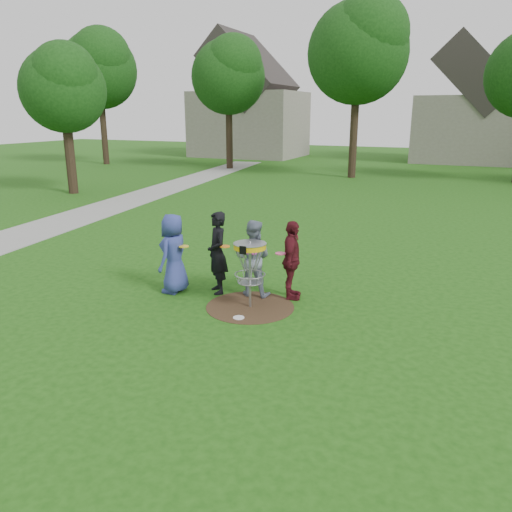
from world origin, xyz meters
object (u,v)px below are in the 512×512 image
at_px(player_black, 217,253).
at_px(player_grey, 253,258).
at_px(player_maroon, 292,260).
at_px(player_blue, 174,254).
at_px(disc_golf_basket, 250,259).

bearing_deg(player_black, player_grey, 59.12).
xyz_separation_m(player_grey, player_maroon, (0.83, 0.14, 0.01)).
relative_size(player_black, player_grey, 1.09).
relative_size(player_blue, player_maroon, 1.04).
height_order(player_blue, player_grey, player_blue).
bearing_deg(player_maroon, player_blue, 90.41).
bearing_deg(player_grey, disc_golf_basket, 103.69).
height_order(player_blue, player_maroon, player_blue).
distance_m(player_maroon, disc_golf_basket, 1.02).
bearing_deg(player_grey, player_blue, 11.27).
xyz_separation_m(player_black, disc_golf_basket, (1.01, -0.51, 0.12)).
bearing_deg(disc_golf_basket, player_maroon, 54.34).
distance_m(player_blue, disc_golf_basket, 1.91).
bearing_deg(player_blue, player_maroon, 104.13).
xyz_separation_m(player_blue, disc_golf_basket, (1.89, -0.17, 0.15)).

